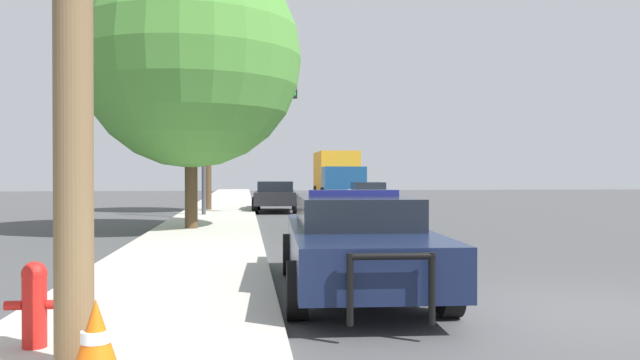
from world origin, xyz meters
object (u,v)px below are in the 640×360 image
Objects in this scene: fire_hydrant at (34,302)px; tree_sidewalk_mid at (208,95)px; car_background_oncoming at (368,194)px; traffic_cone at (96,341)px; police_car at (355,240)px; box_truck at (337,174)px; tree_sidewalk_near at (191,58)px; car_background_midblock at (276,195)px; traffic_light at (240,113)px.

tree_sidewalk_mid is at bearing 89.28° from fire_hydrant.
tree_sidewalk_mid reaches higher than car_background_oncoming.
car_background_oncoming is 25.99m from traffic_cone.
police_car reaches higher than traffic_cone.
police_car is 0.71× the size of box_truck.
tree_sidewalk_near is at bearing -68.92° from police_car.
tree_sidewalk_mid is (-7.57, -2.37, 4.43)m from car_background_oncoming.
car_background_midblock is (-4.61, -2.14, 0.04)m from car_background_oncoming.
car_background_midblock is 0.58× the size of tree_sidewalk_near.
fire_hydrant is at bearing -91.63° from tree_sidewalk_near.
box_truck is (7.64, 32.94, 1.10)m from fire_hydrant.
traffic_cone is (-7.07, -25.01, -0.25)m from car_background_oncoming.
traffic_light reaches higher than fire_hydrant.
traffic_light is at bearing -80.78° from police_car.
tree_sidewalk_near is at bearing 71.74° from box_truck.
fire_hydrant is at bearing -94.94° from car_background_midblock.
car_background_oncoming is at bearing 17.37° from tree_sidewalk_mid.
car_background_oncoming is at bearing 28.37° from car_background_midblock.
box_truck is at bearing 67.91° from traffic_light.
car_background_oncoming is at bearing 92.48° from box_truck.
traffic_cone is at bearing -92.73° from traffic_light.
police_car is at bearing -83.48° from traffic_light.
fire_hydrant is 22.06m from car_background_midblock.
box_truck is at bearing -85.03° from car_background_oncoming.
tree_sidewalk_near reaches higher than fire_hydrant.
traffic_light is at bearing 46.39° from car_background_oncoming.
police_car is 1.16× the size of car_background_midblock.
traffic_light is 19.69m from traffic_cone.
fire_hydrant reaches higher than traffic_cone.
traffic_light is 8.77× the size of traffic_cone.
traffic_cone is at bearing -88.17° from tree_sidewalk_near.
tree_sidewalk_mid is 11.18× the size of traffic_cone.
car_background_oncoming is 5.09m from car_background_midblock.
car_background_oncoming is at bearing -99.10° from police_car.
traffic_cone is at bearing -92.65° from car_background_midblock.
box_truck is at bearing -95.25° from police_car.
car_background_midblock is 11.99m from box_truck.
tree_sidewalk_near is at bearing 60.99° from car_background_oncoming.
tree_sidewalk_near is at bearing -103.33° from car_background_midblock.
box_truck is at bearing 70.55° from tree_sidewalk_near.
car_background_oncoming is 9.03m from box_truck.
car_background_oncoming is 0.58× the size of box_truck.
car_background_midblock is at bearing 73.20° from tree_sidewalk_near.
tree_sidewalk_near is (0.08, -9.31, -0.12)m from tree_sidewalk_mid.
police_car reaches higher than car_background_oncoming.
fire_hydrant is (-3.45, -2.94, -0.20)m from police_car.
car_background_oncoming is 14.53m from tree_sidewalk_near.
box_truck is 11.91× the size of traffic_cone.
fire_hydrant is at bearing 75.56° from car_background_oncoming.
fire_hydrant is 18.69m from traffic_light.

